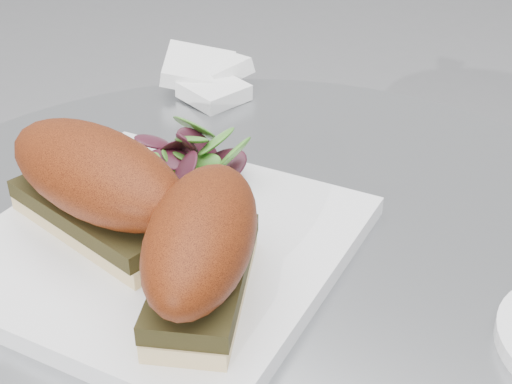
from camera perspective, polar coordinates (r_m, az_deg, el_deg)
plate at (r=0.55m, az=-7.53°, el=-4.26°), size 0.31×0.31×0.02m
sandwich_left at (r=0.54m, az=-12.64°, el=0.79°), size 0.18×0.09×0.08m
sandwich_right at (r=0.46m, az=-4.34°, el=-4.34°), size 0.14×0.17×0.08m
salad at (r=0.61m, az=-5.59°, el=3.26°), size 0.09×0.09×0.05m
napkin at (r=0.82m, az=-3.98°, el=8.49°), size 0.13×0.13×0.02m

